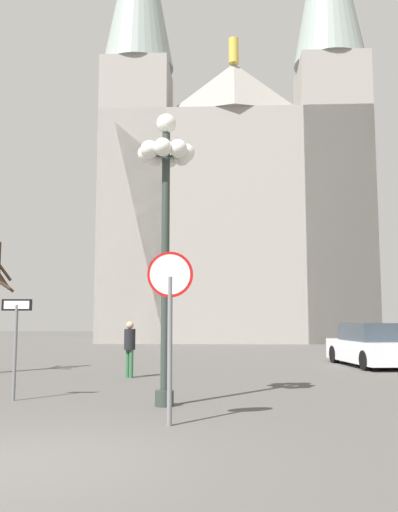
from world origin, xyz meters
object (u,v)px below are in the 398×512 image
object	(u,v)px
parked_car_near_white	(371,346)
pedestrian_walking	(130,344)
stop_sign	(170,303)
one_way_arrow_sign	(16,335)
street_lamp	(166,189)
cathedral	(234,192)

from	to	relation	value
parked_car_near_white	pedestrian_walking	distance (m)	8.78
stop_sign	one_way_arrow_sign	xyz separation A→B (m)	(-3.57, 2.24, -0.60)
parked_car_near_white	pedestrian_walking	world-z (taller)	pedestrian_walking
one_way_arrow_sign	street_lamp	bearing A→B (deg)	-6.80
one_way_arrow_sign	parked_car_near_white	bearing A→B (deg)	44.31
stop_sign	parked_car_near_white	distance (m)	12.35
cathedral	parked_car_near_white	world-z (taller)	cathedral
stop_sign	street_lamp	bearing A→B (deg)	101.77
pedestrian_walking	street_lamp	bearing A→B (deg)	-69.44
cathedral	parked_car_near_white	bearing A→B (deg)	-74.83
one_way_arrow_sign	pedestrian_walking	xyz separation A→B (m)	(1.39, 4.41, -0.37)
stop_sign	pedestrian_walking	size ratio (longest dim) A/B	1.74
cathedral	street_lamp	bearing A→B (deg)	-90.64
cathedral	stop_sign	world-z (taller)	cathedral
street_lamp	cathedral	bearing A→B (deg)	89.36
one_way_arrow_sign	street_lamp	world-z (taller)	street_lamp
stop_sign	pedestrian_walking	world-z (taller)	stop_sign
street_lamp	one_way_arrow_sign	bearing A→B (deg)	173.20
cathedral	street_lamp	size ratio (longest dim) A/B	5.99
cathedral	one_way_arrow_sign	distance (m)	30.84
cathedral	stop_sign	xyz separation A→B (m)	(0.06, -31.28, -9.17)
stop_sign	parked_car_near_white	xyz separation A→B (m)	(5.43, 11.03, -1.21)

